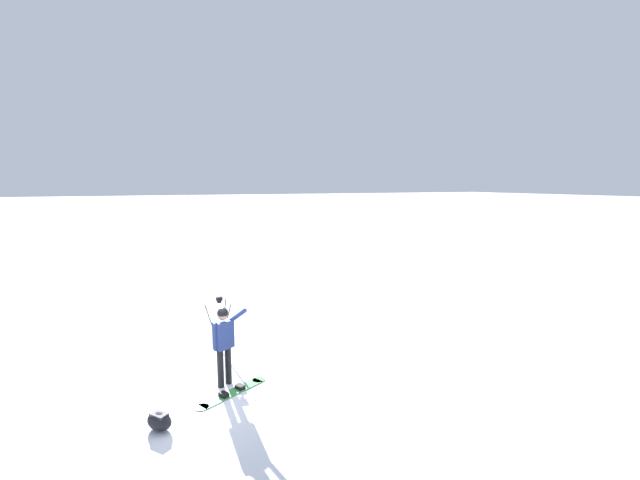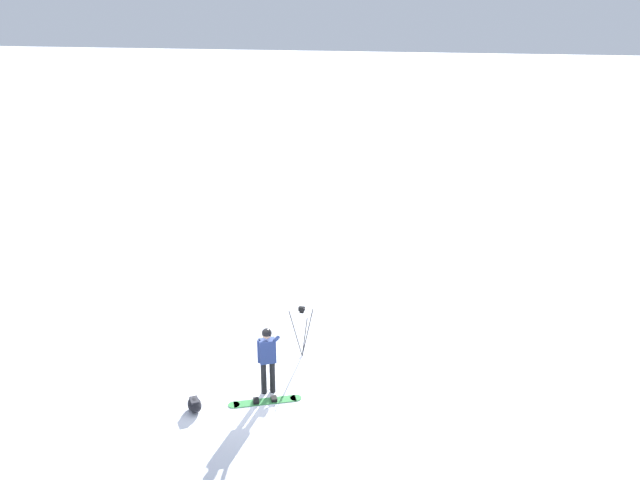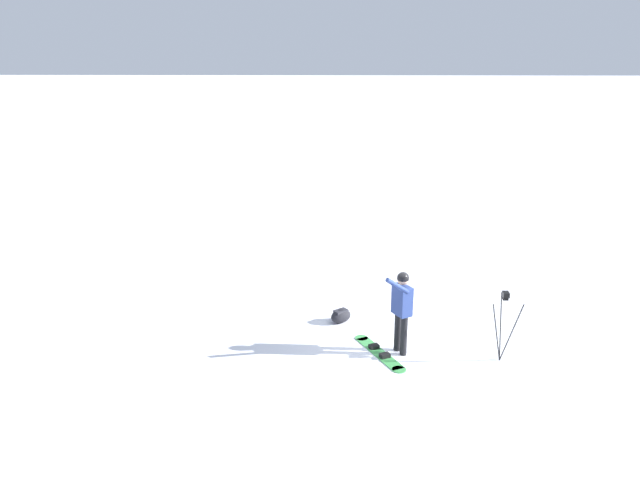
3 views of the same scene
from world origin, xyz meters
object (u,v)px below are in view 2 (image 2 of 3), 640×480
Objects in this scene: gear_bag_large at (195,404)px; camera_tripod at (302,322)px; snowboarder at (267,354)px; snowboard at (265,401)px.

gear_bag_large is 3.75m from camera_tripod.
camera_tripod is (2.00, -0.29, -0.04)m from snowboarder.
gear_bag_large reaches higher than snowboard.
gear_bag_large is at bearing 117.95° from snowboard.
snowboarder is at bearing -49.64° from gear_bag_large.
snowboarder is at bearing 171.80° from camera_tripod.
camera_tripod is at bearing -28.15° from gear_bag_large.
snowboard is at bearing -62.05° from gear_bag_large.
gear_bag_large is (-0.79, 1.49, 0.14)m from snowboard.
snowboard is 2.64m from camera_tripod.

